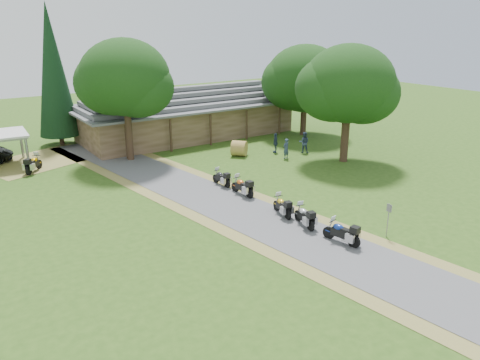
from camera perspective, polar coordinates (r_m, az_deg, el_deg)
ground at (r=24.85m, az=7.74°, el=-7.04°), size 120.00×120.00×0.00m
driveway at (r=27.40m, az=1.38°, el=-4.34°), size 51.95×51.95×0.00m
lodge at (r=46.44m, az=-6.49°, el=8.34°), size 21.40×9.40×4.90m
motorcycle_row_a at (r=24.39m, az=12.28°, el=-6.14°), size 0.99×2.00×1.31m
motorcycle_row_b at (r=26.05m, az=7.87°, el=-4.28°), size 1.00×1.93×1.26m
motorcycle_row_c at (r=27.33m, az=5.16°, el=-3.07°), size 0.95×1.89×1.24m
motorcycle_row_d at (r=30.32m, az=0.27°, el=-0.68°), size 0.74×1.95×1.31m
motorcycle_row_e at (r=32.20m, az=-2.30°, el=0.35°), size 0.65×1.75×1.18m
motorcycle_carport_a at (r=38.37m, az=-23.89°, el=1.91°), size 1.76×1.96×1.36m
person_a at (r=38.65m, az=5.63°, el=4.03°), size 0.62×0.50×1.97m
person_b at (r=40.62m, az=7.83°, el=4.78°), size 0.74×0.73×2.12m
person_c at (r=40.43m, az=4.35°, el=4.74°), size 0.67×0.69×1.99m
hay_bale at (r=39.33m, az=-0.10°, el=3.88°), size 1.76×1.75×1.30m
sign_post at (r=25.61m, az=17.58°, el=-4.72°), size 0.33×0.06×1.85m
oak_lodge_left at (r=38.29m, az=-13.73°, el=10.16°), size 7.03×7.03×10.74m
oak_lodge_right at (r=46.68m, az=7.89°, el=10.86°), size 7.61×7.61×8.96m
oak_driveway at (r=37.86m, az=13.00°, el=9.58°), size 7.12×7.12×10.03m
cedar_near at (r=45.13m, az=-21.76°, el=11.73°), size 3.54×3.54×12.49m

